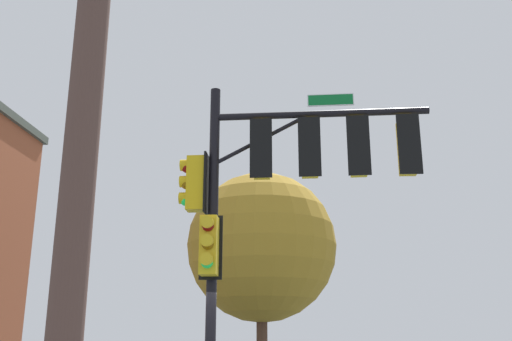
# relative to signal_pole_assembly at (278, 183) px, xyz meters

# --- Properties ---
(signal_pole_assembly) EXTENTS (4.98, 1.15, 6.65)m
(signal_pole_assembly) POSITION_rel_signal_pole_assembly_xyz_m (0.00, 0.00, 0.00)
(signal_pole_assembly) COLOR black
(signal_pole_assembly) RESTS_ON ground_plane
(utility_pole) EXTENTS (0.30, 1.80, 7.33)m
(utility_pole) POSITION_rel_signal_pole_assembly_xyz_m (-1.31, -6.45, -0.82)
(utility_pole) COLOR brown
(utility_pole) RESTS_ON ground_plane
(tree_near) EXTENTS (5.02, 5.02, 7.28)m
(tree_near) POSITION_rel_signal_pole_assembly_xyz_m (-1.12, 8.65, 0.16)
(tree_near) COLOR #503528
(tree_near) RESTS_ON ground_plane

